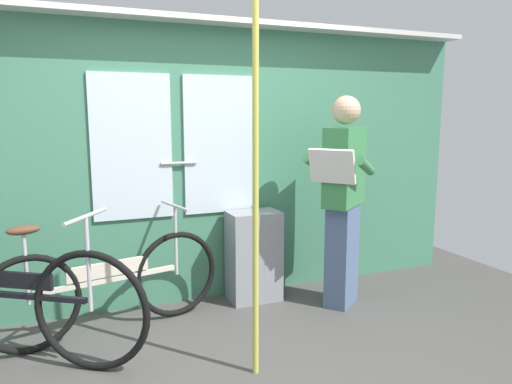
{
  "coord_description": "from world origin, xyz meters",
  "views": [
    {
      "loc": [
        -1.04,
        -2.45,
        1.52
      ],
      "look_at": [
        0.22,
        0.68,
        0.98
      ],
      "focal_mm": 33.73,
      "sensor_mm": 36.0,
      "label": 1
    }
  ],
  "objects_px": {
    "bicycle_near_door": "(108,285)",
    "trash_bin_by_wall": "(254,256)",
    "bicycle_leaning_behind": "(8,300)",
    "passenger_reading_newspaper": "(343,197)",
    "handrail_pole": "(256,190)"
  },
  "relations": [
    {
      "from": "bicycle_leaning_behind",
      "to": "trash_bin_by_wall",
      "type": "relative_size",
      "value": 2.11
    },
    {
      "from": "bicycle_near_door",
      "to": "passenger_reading_newspaper",
      "type": "height_order",
      "value": "passenger_reading_newspaper"
    },
    {
      "from": "bicycle_leaning_behind",
      "to": "passenger_reading_newspaper",
      "type": "height_order",
      "value": "passenger_reading_newspaper"
    },
    {
      "from": "trash_bin_by_wall",
      "to": "handrail_pole",
      "type": "xyz_separation_m",
      "value": [
        -0.42,
        -1.08,
        0.73
      ]
    },
    {
      "from": "bicycle_near_door",
      "to": "trash_bin_by_wall",
      "type": "xyz_separation_m",
      "value": [
        1.17,
        0.2,
        0.02
      ]
    },
    {
      "from": "passenger_reading_newspaper",
      "to": "trash_bin_by_wall",
      "type": "bearing_deg",
      "value": -69.06
    },
    {
      "from": "bicycle_leaning_behind",
      "to": "trash_bin_by_wall",
      "type": "distance_m",
      "value": 1.81
    },
    {
      "from": "trash_bin_by_wall",
      "to": "handrail_pole",
      "type": "height_order",
      "value": "handrail_pole"
    },
    {
      "from": "bicycle_leaning_behind",
      "to": "trash_bin_by_wall",
      "type": "xyz_separation_m",
      "value": [
        1.77,
        0.38,
        -0.02
      ]
    },
    {
      "from": "bicycle_near_door",
      "to": "handrail_pole",
      "type": "distance_m",
      "value": 1.37
    },
    {
      "from": "bicycle_leaning_behind",
      "to": "handrail_pole",
      "type": "height_order",
      "value": "handrail_pole"
    },
    {
      "from": "bicycle_near_door",
      "to": "trash_bin_by_wall",
      "type": "height_order",
      "value": "bicycle_near_door"
    },
    {
      "from": "passenger_reading_newspaper",
      "to": "trash_bin_by_wall",
      "type": "distance_m",
      "value": 0.87
    },
    {
      "from": "bicycle_near_door",
      "to": "handrail_pole",
      "type": "xyz_separation_m",
      "value": [
        0.75,
        -0.87,
        0.75
      ]
    },
    {
      "from": "bicycle_near_door",
      "to": "trash_bin_by_wall",
      "type": "relative_size",
      "value": 2.22
    }
  ]
}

